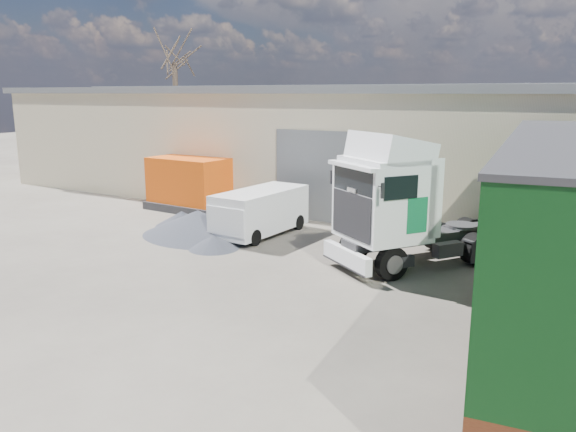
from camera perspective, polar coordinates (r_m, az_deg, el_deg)
The scene contains 8 objects.
ground at distance 13.39m, azimuth -8.60°, elevation -9.82°, with size 120.00×120.00×0.00m, color #2C2923.
warehouse at distance 29.21m, azimuth 1.66°, elevation 7.75°, with size 30.60×12.60×5.42m.
bare_tree at distance 39.41m, azimuth -11.52°, elevation 16.37°, with size 4.00×4.00×9.60m.
tractor_unit at distance 16.71m, azimuth 11.73°, elevation 0.56°, with size 5.17×6.06×3.99m.
box_trailer at distance 12.77m, azimuth 27.22°, elevation -0.10°, with size 3.97×12.89×4.22m.
panel_van at distance 20.09m, azimuth -3.08°, elevation 0.35°, with size 1.86×4.08×1.63m.
orange_skip at distance 24.96m, azimuth -9.88°, elevation 2.92°, with size 3.79×2.49×2.29m.
gravel_heap at distance 20.45m, azimuth -9.22°, elevation -0.76°, with size 5.19×4.96×0.93m.
Camera 1 is at (7.84, -9.62, 5.03)m, focal length 35.00 mm.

